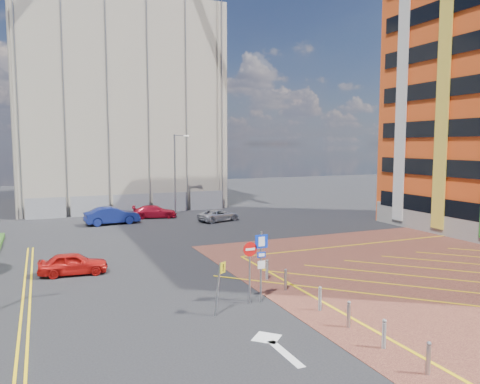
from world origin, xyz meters
TOP-DOWN VIEW (x-y plane):
  - ground at (0.00, 0.00)m, footprint 140.00×140.00m
  - lamp_back at (4.08, 28.00)m, footprint 1.53×0.16m
  - sign_cluster at (0.30, 0.98)m, footprint 1.17×0.12m
  - warning_sign at (-1.78, 0.17)m, footprint 0.58×0.38m
  - bollard_row at (2.30, -1.67)m, footprint 0.14×11.14m
  - construction_building at (0.00, 40.00)m, footprint 21.20×19.20m
  - construction_fence at (1.00, 30.00)m, footprint 21.60×0.06m
  - car_red_left at (-6.90, 8.95)m, footprint 3.69×1.78m
  - car_blue_back at (-2.70, 24.48)m, footprint 4.81×2.03m
  - car_red_back at (1.55, 26.51)m, footprint 4.42×2.55m
  - car_silver_back at (6.50, 22.30)m, footprint 4.28×2.85m

SIDE VIEW (x-z plane):
  - ground at x=0.00m, z-range 0.00..0.00m
  - bollard_row at x=2.30m, z-range 0.02..0.92m
  - car_silver_back at x=6.50m, z-range 0.00..1.09m
  - car_red_back at x=1.55m, z-range 0.00..1.21m
  - car_red_left at x=-6.90m, z-range 0.00..1.22m
  - car_blue_back at x=-2.70m, z-range 0.00..1.54m
  - construction_fence at x=1.00m, z-range 0.00..2.00m
  - warning_sign at x=-1.78m, z-range 0.31..2.55m
  - sign_cluster at x=0.30m, z-range 0.35..3.55m
  - lamp_back at x=4.08m, z-range 0.36..8.36m
  - construction_building at x=0.00m, z-range 0.00..22.00m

